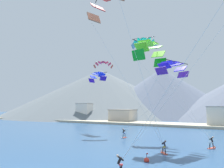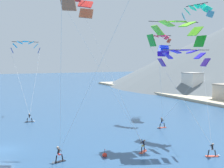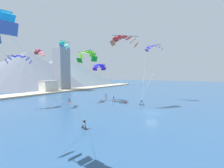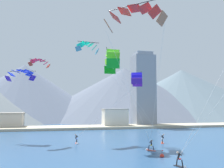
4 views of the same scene
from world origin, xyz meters
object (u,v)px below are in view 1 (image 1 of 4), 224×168
(parafoil_kite_far_left, at_px, (172,68))
(parafoil_kite_far_right, at_px, (150,51))
(race_marker_buoy, at_px, (147,160))
(parafoil_kite_distant_low_drift, at_px, (144,42))
(kitesurfer_far_left, at_px, (123,135))
(parafoil_kite_distant_mid_solo, at_px, (103,64))
(kitesurfer_mid_center, at_px, (164,149))
(parafoil_kite_distant_high_outer, at_px, (98,76))
(kitesurfer_far_right, at_px, (212,145))

(parafoil_kite_far_left, xyz_separation_m, parafoil_kite_far_right, (-4.10, 1.88, 3.57))
(race_marker_buoy, bearing_deg, parafoil_kite_far_right, 106.84)
(parafoil_kite_far_left, distance_m, parafoil_kite_distant_low_drift, 13.62)
(kitesurfer_far_left, distance_m, race_marker_buoy, 17.35)
(parafoil_kite_far_right, height_order, parafoil_kite_distant_mid_solo, parafoil_kite_far_right)
(parafoil_kite_far_right, distance_m, race_marker_buoy, 20.00)
(kitesurfer_mid_center, distance_m, parafoil_kite_far_right, 17.08)
(kitesurfer_mid_center, bearing_deg, parafoil_kite_distant_low_drift, 118.89)
(parafoil_kite_distant_high_outer, bearing_deg, kitesurfer_far_right, -21.71)
(parafoil_kite_far_left, height_order, parafoil_kite_distant_high_outer, parafoil_kite_distant_high_outer)
(kitesurfer_far_right, distance_m, parafoil_kite_distant_mid_solo, 27.44)
(kitesurfer_mid_center, relative_size, kitesurfer_far_right, 0.95)
(kitesurfer_mid_center, height_order, race_marker_buoy, kitesurfer_mid_center)
(parafoil_kite_far_left, distance_m, race_marker_buoy, 15.72)
(kitesurfer_far_left, xyz_separation_m, parafoil_kite_far_right, (6.07, -1.63, 14.68))
(parafoil_kite_far_left, relative_size, race_marker_buoy, 11.73)
(kitesurfer_mid_center, relative_size, race_marker_buoy, 1.63)
(parafoil_kite_distant_high_outer, bearing_deg, kitesurfer_mid_center, -38.58)
(kitesurfer_far_left, relative_size, parafoil_kite_far_left, 0.15)
(kitesurfer_mid_center, distance_m, parafoil_kite_distant_high_outer, 29.66)
(kitesurfer_far_right, bearing_deg, parafoil_kite_far_right, 172.62)
(kitesurfer_mid_center, distance_m, parafoil_kite_far_left, 12.54)
(parafoil_kite_far_right, relative_size, race_marker_buoy, 14.98)
(kitesurfer_far_right, distance_m, parafoil_kite_distant_low_drift, 23.74)
(kitesurfer_far_left, relative_size, parafoil_kite_distant_low_drift, 0.35)
(parafoil_kite_distant_low_drift, xyz_separation_m, race_marker_buoy, (7.50, -19.22, -18.76))
(kitesurfer_mid_center, distance_m, parafoil_kite_distant_mid_solo, 26.22)
(kitesurfer_far_right, xyz_separation_m, parafoil_kite_far_left, (-5.01, -0.70, 11.13))
(kitesurfer_mid_center, height_order, parafoil_kite_distant_high_outer, parafoil_kite_distant_high_outer)
(race_marker_buoy, bearing_deg, parafoil_kite_distant_mid_solo, 132.60)
(parafoil_kite_distant_high_outer, relative_size, race_marker_buoy, 6.08)
(kitesurfer_far_left, bearing_deg, race_marker_buoy, -55.24)
(kitesurfer_mid_center, xyz_separation_m, parafoil_kite_distant_mid_solo, (-17.19, 13.31, 14.66))
(parafoil_kite_distant_high_outer, height_order, parafoil_kite_distant_low_drift, parafoil_kite_distant_low_drift)
(parafoil_kite_distant_mid_solo, xyz_separation_m, race_marker_buoy, (16.87, -18.35, -14.96))
(parafoil_kite_distant_high_outer, bearing_deg, parafoil_kite_distant_mid_solo, -42.17)
(kitesurfer_far_right, relative_size, parafoil_kite_far_right, 0.11)
(kitesurfer_far_right, xyz_separation_m, parafoil_kite_distant_mid_solo, (-22.16, 6.91, 14.62))
(kitesurfer_far_right, bearing_deg, parafoil_kite_distant_high_outer, 158.29)
(parafoil_kite_distant_low_drift, bearing_deg, parafoil_kite_far_right, -60.82)
(parafoil_kite_far_left, height_order, parafoil_kite_distant_low_drift, parafoil_kite_distant_low_drift)
(parafoil_kite_distant_low_drift, relative_size, parafoil_kite_distant_mid_solo, 1.22)
(kitesurfer_far_right, height_order, race_marker_buoy, kitesurfer_far_right)
(parafoil_kite_distant_high_outer, bearing_deg, kitesurfer_far_left, -34.94)
(parafoil_kite_distant_high_outer, bearing_deg, parafoil_kite_far_right, -28.52)
(kitesurfer_far_left, bearing_deg, parafoil_kite_far_right, -15.04)
(kitesurfer_far_left, xyz_separation_m, parafoil_kite_distant_low_drift, (2.39, 4.96, 18.41))
(parafoil_kite_distant_mid_solo, bearing_deg, parafoil_kite_far_left, -23.90)
(kitesurfer_mid_center, bearing_deg, parafoil_kite_far_right, 118.63)
(kitesurfer_mid_center, relative_size, parafoil_kite_far_left, 0.14)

